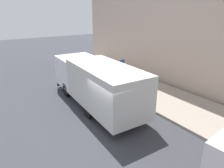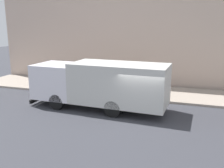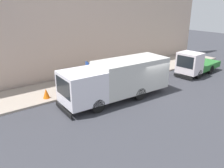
{
  "view_description": "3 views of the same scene",
  "coord_description": "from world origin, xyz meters",
  "px_view_note": "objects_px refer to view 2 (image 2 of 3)",
  "views": [
    {
      "loc": [
        -5.06,
        -7.46,
        5.76
      ],
      "look_at": [
        1.35,
        1.92,
        1.57
      ],
      "focal_mm": 31.98,
      "sensor_mm": 36.0,
      "label": 1
    },
    {
      "loc": [
        -13.07,
        -2.49,
        5.08
      ],
      "look_at": [
        1.0,
        2.13,
        1.53
      ],
      "focal_mm": 40.11,
      "sensor_mm": 36.0,
      "label": 2
    },
    {
      "loc": [
        -11.69,
        12.72,
        6.92
      ],
      "look_at": [
        0.9,
        3.19,
        1.2
      ],
      "focal_mm": 36.64,
      "sensor_mm": 36.0,
      "label": 3
    }
  ],
  "objects_px": {
    "traffic_cone_orange": "(62,84)",
    "pedestrian_walking": "(75,77)",
    "large_utility_truck": "(100,83)",
    "pedestrian_standing": "(93,77)",
    "street_sign_post": "(102,75)"
  },
  "relations": [
    {
      "from": "large_utility_truck",
      "to": "street_sign_post",
      "type": "height_order",
      "value": "large_utility_truck"
    },
    {
      "from": "pedestrian_walking",
      "to": "pedestrian_standing",
      "type": "bearing_deg",
      "value": -16.72
    },
    {
      "from": "large_utility_truck",
      "to": "pedestrian_standing",
      "type": "xyz_separation_m",
      "value": [
        3.87,
        2.05,
        -0.56
      ]
    },
    {
      "from": "pedestrian_standing",
      "to": "large_utility_truck",
      "type": "bearing_deg",
      "value": -68.26
    },
    {
      "from": "large_utility_truck",
      "to": "traffic_cone_orange",
      "type": "bearing_deg",
      "value": 57.98
    },
    {
      "from": "pedestrian_standing",
      "to": "street_sign_post",
      "type": "relative_size",
      "value": 0.72
    },
    {
      "from": "traffic_cone_orange",
      "to": "large_utility_truck",
      "type": "bearing_deg",
      "value": -124.63
    },
    {
      "from": "large_utility_truck",
      "to": "pedestrian_standing",
      "type": "relative_size",
      "value": 5.05
    },
    {
      "from": "traffic_cone_orange",
      "to": "pedestrian_standing",
      "type": "bearing_deg",
      "value": -68.82
    },
    {
      "from": "pedestrian_walking",
      "to": "large_utility_truck",
      "type": "bearing_deg",
      "value": -89.77
    },
    {
      "from": "traffic_cone_orange",
      "to": "pedestrian_walking",
      "type": "bearing_deg",
      "value": -78.77
    },
    {
      "from": "pedestrian_walking",
      "to": "pedestrian_standing",
      "type": "xyz_separation_m",
      "value": [
        0.67,
        -1.22,
        -0.05
      ]
    },
    {
      "from": "pedestrian_walking",
      "to": "traffic_cone_orange",
      "type": "bearing_deg",
      "value": 145.74
    },
    {
      "from": "pedestrian_walking",
      "to": "pedestrian_standing",
      "type": "relative_size",
      "value": 1.05
    },
    {
      "from": "large_utility_truck",
      "to": "traffic_cone_orange",
      "type": "relative_size",
      "value": 11.84
    }
  ]
}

